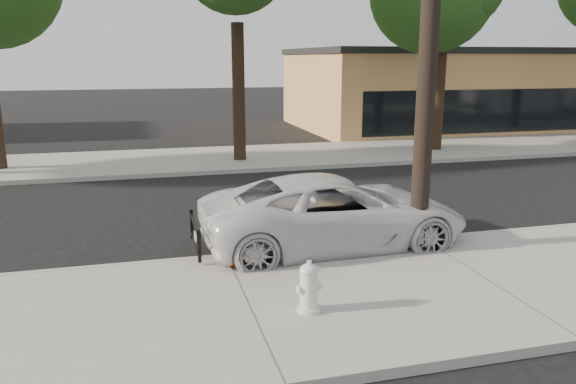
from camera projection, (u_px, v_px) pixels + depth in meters
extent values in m
plane|color=black|center=(212.00, 230.00, 12.46)|extent=(120.00, 120.00, 0.00)
cube|color=gray|center=(249.00, 308.00, 8.40)|extent=(90.00, 4.40, 0.15)
cube|color=gray|center=(183.00, 160.00, 20.43)|extent=(90.00, 5.00, 0.15)
cube|color=#9E9B93|center=(226.00, 259.00, 10.47)|extent=(90.00, 0.12, 0.16)
cube|color=tan|center=(464.00, 90.00, 31.00)|extent=(18.00, 10.00, 4.00)
cylinder|color=black|center=(431.00, 3.00, 9.73)|extent=(0.34, 0.34, 9.00)
cylinder|color=black|center=(239.00, 93.00, 19.70)|extent=(0.44, 0.44, 4.75)
cylinder|color=black|center=(439.00, 94.00, 22.00)|extent=(0.44, 0.44, 4.40)
imported|color=silver|center=(334.00, 212.00, 11.14)|extent=(5.37, 2.61, 1.47)
cylinder|color=silver|center=(309.00, 309.00, 8.13)|extent=(0.35, 0.35, 0.07)
cylinder|color=silver|center=(309.00, 291.00, 8.07)|extent=(0.26, 0.26, 0.60)
ellipsoid|color=silver|center=(309.00, 270.00, 8.00)|extent=(0.28, 0.28, 0.20)
cylinder|color=silver|center=(309.00, 288.00, 8.06)|extent=(0.39, 0.19, 0.12)
cylinder|color=silver|center=(309.00, 288.00, 8.06)|extent=(0.19, 0.22, 0.15)
cube|color=#FF5F0D|center=(238.00, 263.00, 10.02)|extent=(0.45, 0.45, 0.02)
cone|color=#FF5F0D|center=(237.00, 245.00, 9.94)|extent=(0.40, 0.40, 0.67)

